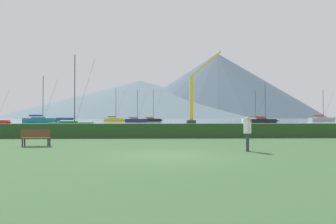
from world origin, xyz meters
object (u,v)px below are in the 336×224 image
object	(u,v)px
sailboat_slip_2	(136,120)
sailboat_slip_6	(322,119)
sailboat_slip_9	(72,125)
person_seated_viewer	(247,131)
sailboat_slip_5	(115,119)
dock_crane	(193,102)
sailboat_slip_3	(41,120)
sailboat_slip_7	(254,120)
sailboat_slip_8	(152,120)
sailboat_slip_0	(264,120)
park_bench_near_path	(36,137)

from	to	relation	value
sailboat_slip_2	sailboat_slip_6	world-z (taller)	sailboat_slip_6
sailboat_slip_9	person_seated_viewer	world-z (taller)	sailboat_slip_9
sailboat_slip_2	sailboat_slip_5	xyz separation A→B (m)	(-8.06, 12.67, 0.07)
sailboat_slip_6	dock_crane	bearing A→B (deg)	-151.28
sailboat_slip_3	sailboat_slip_7	world-z (taller)	sailboat_slip_3
person_seated_viewer	sailboat_slip_8	bearing A→B (deg)	108.44
sailboat_slip_2	sailboat_slip_3	size ratio (longest dim) A/B	0.78
sailboat_slip_0	sailboat_slip_2	distance (m)	35.59
sailboat_slip_6	sailboat_slip_9	world-z (taller)	sailboat_slip_6
park_bench_near_path	sailboat_slip_3	bearing A→B (deg)	107.17
sailboat_slip_8	person_seated_viewer	bearing A→B (deg)	-76.70
sailboat_slip_9	dock_crane	distance (m)	34.87
sailboat_slip_6	park_bench_near_path	distance (m)	101.08
sailboat_slip_3	sailboat_slip_5	size ratio (longest dim) A/B	1.06
sailboat_slip_0	sailboat_slip_8	xyz separation A→B (m)	(-29.59, 20.29, -0.03)
sailboat_slip_3	sailboat_slip_7	size ratio (longest dim) A/B	1.26
sailboat_slip_8	dock_crane	size ratio (longest dim) A/B	0.62
park_bench_near_path	sailboat_slip_9	bearing A→B (deg)	97.60
sailboat_slip_7	sailboat_slip_8	size ratio (longest dim) A/B	0.90
sailboat_slip_8	person_seated_viewer	xyz separation A→B (m)	(6.11, -83.97, 0.39)
sailboat_slip_9	sailboat_slip_2	bearing A→B (deg)	82.18
person_seated_viewer	dock_crane	size ratio (longest dim) A/B	0.10
sailboat_slip_3	sailboat_slip_8	size ratio (longest dim) A/B	1.14
sailboat_slip_0	sailboat_slip_9	bearing A→B (deg)	-128.45
sailboat_slip_3	dock_crane	world-z (taller)	dock_crane
sailboat_slip_0	sailboat_slip_5	size ratio (longest dim) A/B	0.91
sailboat_slip_5	sailboat_slip_2	bearing A→B (deg)	-49.69
sailboat_slip_6	park_bench_near_path	size ratio (longest dim) A/B	6.63
sailboat_slip_5	sailboat_slip_8	bearing A→B (deg)	-3.92
park_bench_near_path	sailboat_slip_2	bearing A→B (deg)	86.01
sailboat_slip_6	park_bench_near_path	xyz separation A→B (m)	(-61.05, -80.56, -0.21)
sailboat_slip_8	sailboat_slip_9	world-z (taller)	sailboat_slip_8
sailboat_slip_8	dock_crane	distance (m)	31.32
sailboat_slip_0	sailboat_slip_3	bearing A→B (deg)	-171.72
sailboat_slip_2	park_bench_near_path	bearing A→B (deg)	-85.04
sailboat_slip_5	person_seated_viewer	distance (m)	88.58
sailboat_slip_5	person_seated_viewer	world-z (taller)	sailboat_slip_5
sailboat_slip_2	sailboat_slip_9	xyz separation A→B (m)	(-5.07, -47.89, -0.02)
sailboat_slip_9	person_seated_viewer	size ratio (longest dim) A/B	5.99
sailboat_slip_9	sailboat_slip_7	bearing A→B (deg)	49.38
sailboat_slip_9	sailboat_slip_3	bearing A→B (deg)	114.46
sailboat_slip_8	sailboat_slip_2	bearing A→B (deg)	-104.96
sailboat_slip_6	person_seated_viewer	world-z (taller)	sailboat_slip_6
person_seated_viewer	sailboat_slip_7	bearing A→B (deg)	86.15
sailboat_slip_6	dock_crane	distance (m)	54.58
sailboat_slip_3	sailboat_slip_9	world-z (taller)	sailboat_slip_3
sailboat_slip_2	person_seated_viewer	xyz separation A→B (m)	(10.61, -73.92, 0.39)
sailboat_slip_8	sailboat_slip_9	size ratio (longest dim) A/B	1.06
sailboat_slip_7	dock_crane	xyz separation A→B (m)	(-21.31, -22.07, 4.43)
sailboat_slip_0	sailboat_slip_8	bearing A→B (deg)	153.24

